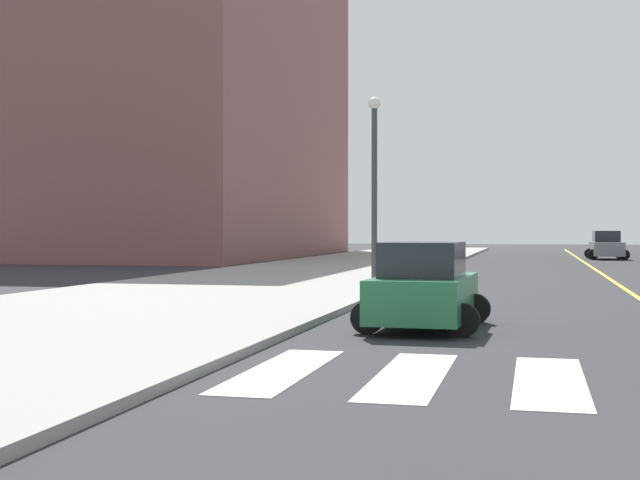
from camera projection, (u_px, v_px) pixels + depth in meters
sidewalk_kerb_west at (245, 286)px, 29.14m from camera, size 10.00×120.00×0.15m
lane_divider_paint at (591, 267)px, 45.69m from camera, size 0.16×80.00×0.01m
low_rise_brick_west at (194, 97)px, 63.52m from camera, size 16.00×32.00×23.05m
car_gray_nearest at (606, 246)px, 57.29m from camera, size 2.65×4.20×1.86m
car_green_second at (424, 288)px, 17.28m from camera, size 2.47×3.89×1.71m
street_lamp at (374, 171)px, 31.06m from camera, size 0.44×0.44×6.49m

